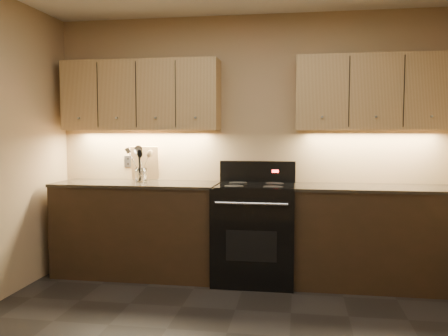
# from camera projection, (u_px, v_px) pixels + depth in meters

# --- Properties ---
(wall_back) EXTENTS (4.00, 0.04, 2.60)m
(wall_back) POSITION_uv_depth(u_px,v_px,m) (250.00, 145.00, 4.81)
(wall_back) COLOR #99875A
(wall_back) RESTS_ON ground
(counter_left) EXTENTS (1.62, 0.62, 0.93)m
(counter_left) POSITION_uv_depth(u_px,v_px,m) (138.00, 228.00, 4.76)
(counter_left) COLOR black
(counter_left) RESTS_ON ground
(counter_right) EXTENTS (1.46, 0.62, 0.93)m
(counter_right) POSITION_uv_depth(u_px,v_px,m) (373.00, 236.00, 4.40)
(counter_right) COLOR black
(counter_right) RESTS_ON ground
(stove) EXTENTS (0.76, 0.68, 1.14)m
(stove) POSITION_uv_depth(u_px,v_px,m) (255.00, 231.00, 4.55)
(stove) COLOR black
(stove) RESTS_ON ground
(upper_cab_left) EXTENTS (1.60, 0.30, 0.70)m
(upper_cab_left) POSITION_uv_depth(u_px,v_px,m) (141.00, 96.00, 4.80)
(upper_cab_left) COLOR tan
(upper_cab_left) RESTS_ON wall_back
(upper_cab_right) EXTENTS (1.44, 0.30, 0.70)m
(upper_cab_right) POSITION_uv_depth(u_px,v_px,m) (374.00, 93.00, 4.44)
(upper_cab_right) COLOR tan
(upper_cab_right) RESTS_ON wall_back
(outlet_plate) EXTENTS (0.08, 0.01, 0.12)m
(outlet_plate) POSITION_uv_depth(u_px,v_px,m) (128.00, 161.00, 5.03)
(outlet_plate) COLOR #B2B5BA
(outlet_plate) RESTS_ON wall_back
(utensil_crock) EXTENTS (0.15, 0.15, 0.14)m
(utensil_crock) POSITION_uv_depth(u_px,v_px,m) (141.00, 175.00, 4.76)
(utensil_crock) COLOR white
(utensil_crock) RESTS_ON counter_left
(cutting_board) EXTENTS (0.30, 0.15, 0.36)m
(cutting_board) POSITION_uv_depth(u_px,v_px,m) (145.00, 163.00, 4.95)
(cutting_board) COLOR tan
(cutting_board) RESTS_ON counter_left
(wooden_spoon) EXTENTS (0.18, 0.12, 0.32)m
(wooden_spoon) POSITION_uv_depth(u_px,v_px,m) (138.00, 164.00, 4.75)
(wooden_spoon) COLOR tan
(wooden_spoon) RESTS_ON utensil_crock
(black_spoon) EXTENTS (0.10, 0.16, 0.33)m
(black_spoon) POSITION_uv_depth(u_px,v_px,m) (140.00, 164.00, 4.78)
(black_spoon) COLOR black
(black_spoon) RESTS_ON utensil_crock
(black_turner) EXTENTS (0.14, 0.17, 0.34)m
(black_turner) POSITION_uv_depth(u_px,v_px,m) (140.00, 164.00, 4.74)
(black_turner) COLOR black
(black_turner) RESTS_ON utensil_crock
(steel_spatula) EXTENTS (0.24, 0.15, 0.39)m
(steel_spatula) POSITION_uv_depth(u_px,v_px,m) (143.00, 162.00, 4.75)
(steel_spatula) COLOR silver
(steel_spatula) RESTS_ON utensil_crock
(steel_skimmer) EXTENTS (0.18, 0.15, 0.37)m
(steel_skimmer) POSITION_uv_depth(u_px,v_px,m) (144.00, 163.00, 4.73)
(steel_skimmer) COLOR silver
(steel_skimmer) RESTS_ON utensil_crock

